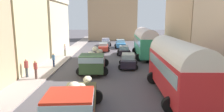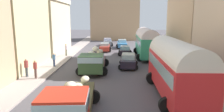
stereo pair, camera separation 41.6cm
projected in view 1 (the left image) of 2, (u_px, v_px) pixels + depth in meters
name	position (u px, v px, depth m)	size (l,w,h in m)	color
ground_plane	(112.00, 60.00, 28.08)	(154.00, 154.00, 0.00)	#4D494D
sidewalk_left	(60.00, 59.00, 28.11)	(2.50, 70.00, 0.14)	#A3958F
sidewalk_right	(165.00, 59.00, 28.03)	(2.50, 70.00, 0.14)	#9A9F92
building_left_2	(8.00, 22.00, 22.31)	(6.43, 9.32, 10.45)	beige
building_left_3	(47.00, 25.00, 33.64)	(5.20, 11.48, 8.95)	beige
building_right_2	(198.00, 6.00, 26.80)	(6.28, 11.19, 14.42)	tan
distant_church	(113.00, 15.00, 54.40)	(12.53, 7.28, 20.05)	tan
parked_bus_0	(177.00, 65.00, 14.55)	(3.36, 9.07, 4.12)	red
parked_bus_1	(145.00, 41.00, 29.59)	(3.44, 9.74, 4.23)	#319A6E
cargo_truck_0	(74.00, 105.00, 10.44)	(3.23, 7.03, 2.35)	red
cargo_truck_1	(93.00, 61.00, 21.24)	(3.21, 6.87, 2.43)	#365431
car_0	(103.00, 47.00, 35.34)	(2.27, 4.28, 1.42)	#B53328
car_1	(106.00, 42.00, 42.37)	(2.36, 3.94, 1.58)	gray
car_2	(128.00, 61.00, 23.53)	(2.42, 4.16, 1.59)	#241F2C
car_3	(124.00, 50.00, 31.76)	(2.27, 3.93, 1.38)	black
car_4	(120.00, 44.00, 39.21)	(2.36, 4.34, 1.62)	#3E87CC
pedestrian_0	(36.00, 69.00, 18.48)	(0.37, 0.37, 1.85)	brown
pedestrian_2	(65.00, 49.00, 30.01)	(0.49, 0.49, 1.92)	#6E6F53
pedestrian_3	(26.00, 67.00, 19.08)	(0.44, 0.44, 1.88)	#454A4D
pedestrian_4	(54.00, 59.00, 23.25)	(0.47, 0.47, 1.71)	#1E2842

